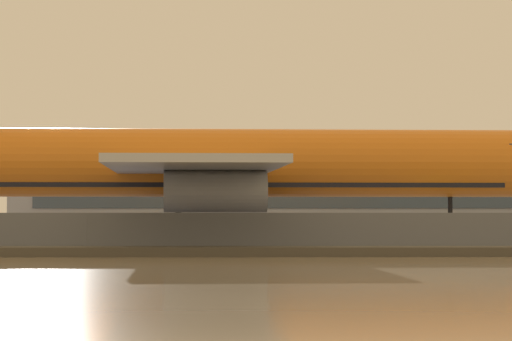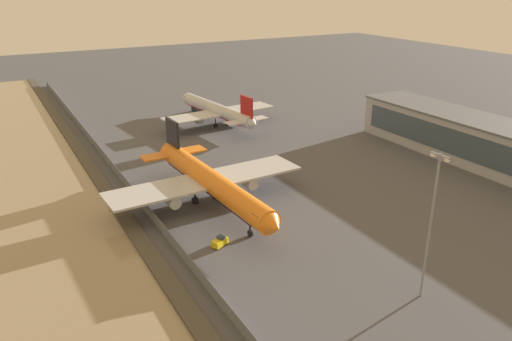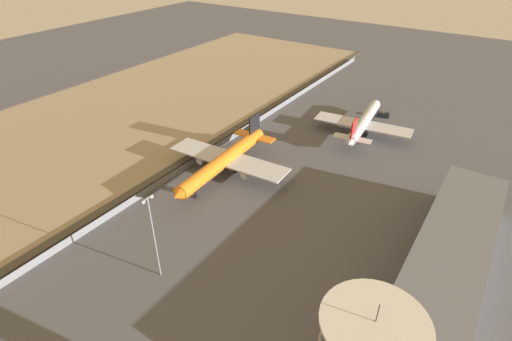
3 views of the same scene
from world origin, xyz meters
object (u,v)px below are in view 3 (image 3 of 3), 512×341
Objects in this scene: baggage_tug at (180,190)px; ops_van at (383,114)px; apron_light_mast_apron_west at (154,234)px; cargo_jet_orange at (225,160)px; passenger_jet_silver at (364,122)px.

ops_van reaches higher than baggage_tug.
apron_light_mast_apron_west is at bearing 35.37° from baggage_tug.
cargo_jet_orange reaches higher than ops_van.
apron_light_mast_apron_west reaches higher than baggage_tug.
passenger_jet_silver is at bearing 153.64° from cargo_jet_orange.
ops_van is at bearing 175.35° from passenger_jet_silver.
apron_light_mast_apron_west reaches higher than ops_van.
ops_van is (-74.76, 28.75, -4.17)m from cargo_jet_orange.
cargo_jet_orange is 47.95m from apron_light_mast_apron_west.
cargo_jet_orange is 1.13× the size of passenger_jet_silver.
cargo_jet_orange is at bearing -162.05° from apron_light_mast_apron_west.
cargo_jet_orange reaches higher than passenger_jet_silver.
baggage_tug is at bearing -20.57° from ops_van.
baggage_tug is at bearing -144.63° from apron_light_mast_apron_west.
ops_van is 0.24× the size of apron_light_mast_apron_west.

